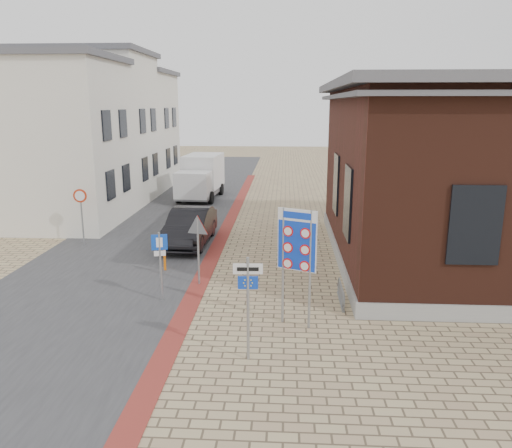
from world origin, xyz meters
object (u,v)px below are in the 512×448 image
(border_sign, at_px, (297,242))
(bollard, at_px, (165,258))
(essen_sign, at_px, (248,292))
(parking_sign, at_px, (160,255))
(box_truck, at_px, (201,177))
(sedan, at_px, (190,227))

(border_sign, distance_m, bollard, 6.69)
(border_sign, relative_size, essen_sign, 1.28)
(border_sign, relative_size, parking_sign, 1.49)
(essen_sign, xyz_separation_m, parking_sign, (-2.96, 3.50, -0.23))
(box_truck, distance_m, border_sign, 19.60)
(sedan, relative_size, bollard, 4.76)
(border_sign, height_order, bollard, border_sign)
(essen_sign, bearing_deg, sedan, 105.44)
(box_truck, relative_size, essen_sign, 2.11)
(border_sign, distance_m, parking_sign, 4.49)
(border_sign, bearing_deg, parking_sign, -175.66)
(parking_sign, height_order, bollard, parking_sign)
(sedan, bearing_deg, parking_sign, -85.31)
(sedan, relative_size, essen_sign, 1.83)
(border_sign, distance_m, essen_sign, 2.41)
(box_truck, bearing_deg, sedan, -78.95)
(sedan, xyz_separation_m, box_truck, (-1.30, 10.73, 0.65))
(parking_sign, bearing_deg, essen_sign, -63.21)
(bollard, bearing_deg, essen_sign, -60.83)
(bollard, bearing_deg, parking_sign, -78.43)
(bollard, bearing_deg, border_sign, -42.74)
(essen_sign, bearing_deg, parking_sign, 127.40)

